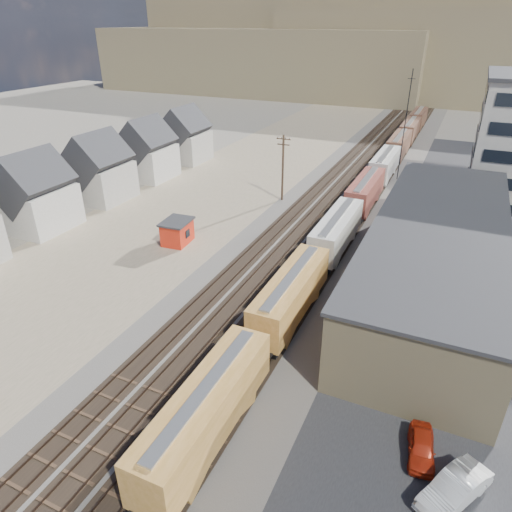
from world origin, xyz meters
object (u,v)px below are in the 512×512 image
at_px(freight_train, 376,177).
at_px(parked_car_red, 421,448).
at_px(parked_car_white, 454,489).
at_px(utility_pole_north, 283,167).
at_px(maintenance_shed, 177,232).

distance_m(freight_train, parked_car_red, 50.27).
xyz_separation_m(parked_car_red, parked_car_white, (2.05, -2.36, 0.16)).
bearing_deg(freight_train, parked_car_white, -73.69).
relative_size(utility_pole_north, parked_car_white, 1.95).
bearing_deg(utility_pole_north, freight_train, 36.01).
height_order(maintenance_shed, parked_car_white, maintenance_shed).
bearing_deg(parked_car_white, freight_train, 137.24).
bearing_deg(parked_car_red, freight_train, 97.26).
bearing_deg(parked_car_red, maintenance_shed, 139.79).
bearing_deg(utility_pole_north, parked_car_red, -57.59).
height_order(utility_pole_north, parked_car_red, utility_pole_north).
xyz_separation_m(freight_train, parked_car_white, (14.90, -50.92, -1.95)).
height_order(utility_pole_north, maintenance_shed, utility_pole_north).
height_order(maintenance_shed, parked_car_red, maintenance_shed).
xyz_separation_m(freight_train, maintenance_shed, (-18.53, -28.44, -1.26)).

